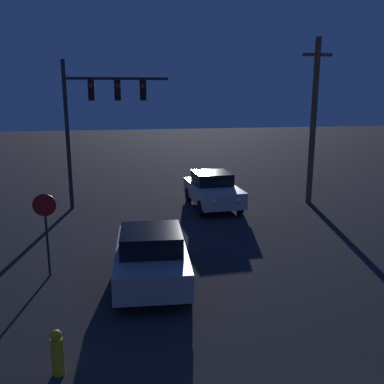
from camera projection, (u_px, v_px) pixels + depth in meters
The scene contains 6 objects.
car_near at pixel (151, 255), 11.99m from camera, with size 2.22×4.34×1.63m.
car_far at pixel (213, 190), 20.09m from camera, with size 2.14×4.30×1.63m.
traffic_signal_mast at pixel (96, 109), 19.18m from camera, with size 4.67×0.30×6.69m.
stop_sign at pixel (46, 220), 12.24m from camera, with size 0.65×0.07×2.49m.
utility_pole at pixel (313, 120), 20.17m from camera, with size 1.41×0.28×7.74m.
fire_hydrant at pixel (57, 353), 8.13m from camera, with size 0.24×0.24×0.93m.
Camera 1 is at (-2.94, -3.31, 5.29)m, focal length 40.00 mm.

